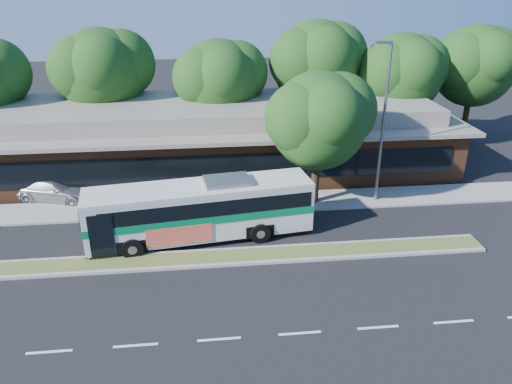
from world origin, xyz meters
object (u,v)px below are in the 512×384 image
at_px(lamp_post, 383,120).
at_px(transit_bus, 201,207).
at_px(sidewalk_tree, 325,118).
at_px(sedan, 55,189).

xyz_separation_m(lamp_post, transit_bus, (-10.06, -3.27, -3.17)).
relative_size(transit_bus, sidewalk_tree, 1.48).
distance_m(lamp_post, sidewalk_tree, 3.19).
height_order(lamp_post, sedan, lamp_post).
bearing_deg(sidewalk_tree, lamp_post, -5.30).
xyz_separation_m(transit_bus, sidewalk_tree, (6.89, 3.57, 3.32)).
bearing_deg(sidewalk_tree, transit_bus, -152.62).
bearing_deg(lamp_post, sidewalk_tree, 174.70).
bearing_deg(sedan, lamp_post, -81.44).
xyz_separation_m(lamp_post, sidewalk_tree, (-3.18, 0.29, 0.15)).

